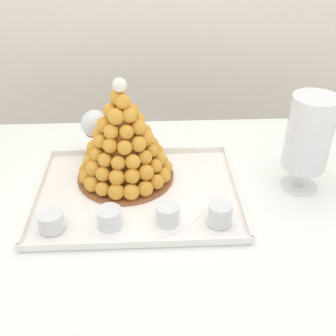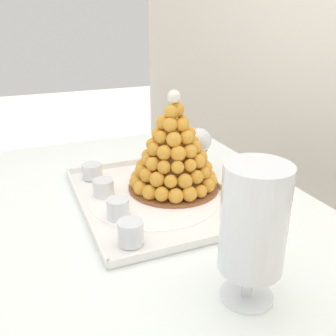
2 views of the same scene
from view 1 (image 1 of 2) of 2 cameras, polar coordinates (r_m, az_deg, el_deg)
name	(u,v)px [view 1 (image 1 of 2)]	position (r m, az deg, el deg)	size (l,w,h in m)	color
buffet_table	(175,223)	(1.16, 1.02, -7.65)	(1.43, 0.89, 0.79)	brown
serving_tray	(138,193)	(1.10, -4.22, -3.50)	(0.54, 0.41, 0.02)	white
croquembouche	(124,142)	(1.10, -6.20, 3.59)	(0.27, 0.27, 0.29)	brown
dessert_cup_left	(51,221)	(1.01, -15.95, -7.16)	(0.06, 0.06, 0.05)	silver
dessert_cup_mid_left	(110,218)	(0.99, -8.13, -6.96)	(0.06, 0.06, 0.05)	silver
dessert_cup_centre	(168,215)	(0.99, -0.06, -6.55)	(0.06, 0.06, 0.05)	silver
dessert_cup_mid_right	(220,214)	(0.99, 7.22, -6.42)	(0.06, 0.06, 0.06)	silver
macaron_goblet	(309,136)	(1.10, 19.01, 4.27)	(0.12, 0.12, 0.27)	white
wine_glass	(95,125)	(1.23, -10.14, 5.88)	(0.08, 0.08, 0.15)	silver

